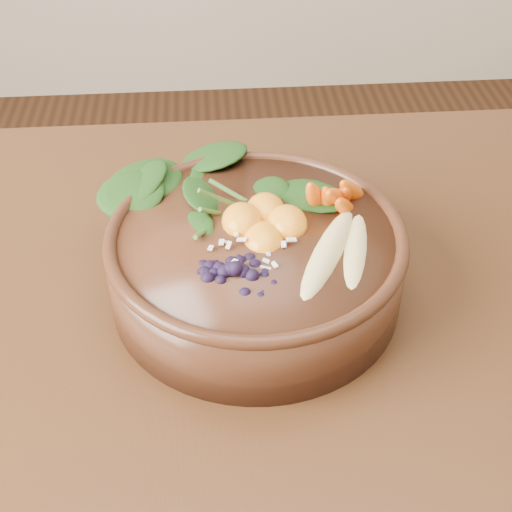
% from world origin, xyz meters
% --- Properties ---
extents(dining_table, '(1.60, 0.90, 0.75)m').
position_xyz_m(dining_table, '(0.00, 0.00, 0.66)').
color(dining_table, '#331C0C').
rests_on(dining_table, ground).
extents(stoneware_bowl, '(0.34, 0.34, 0.07)m').
position_xyz_m(stoneware_bowl, '(-0.16, 0.13, 0.78)').
color(stoneware_bowl, '#432212').
rests_on(stoneware_bowl, dining_table).
extents(kale_heap, '(0.22, 0.21, 0.04)m').
position_xyz_m(kale_heap, '(-0.17, 0.20, 0.84)').
color(kale_heap, '#1F4216').
rests_on(kale_heap, stoneware_bowl).
extents(carrot_cluster, '(0.07, 0.07, 0.07)m').
position_xyz_m(carrot_cluster, '(-0.09, 0.18, 0.85)').
color(carrot_cluster, orange).
rests_on(carrot_cluster, stoneware_bowl).
extents(banana_halves, '(0.09, 0.14, 0.02)m').
position_xyz_m(banana_halves, '(-0.09, 0.10, 0.83)').
color(banana_halves, '#E0CC84').
rests_on(banana_halves, stoneware_bowl).
extents(mandarin_cluster, '(0.10, 0.11, 0.03)m').
position_xyz_m(mandarin_cluster, '(-0.15, 0.15, 0.83)').
color(mandarin_cluster, orange).
rests_on(mandarin_cluster, stoneware_bowl).
extents(blueberry_pile, '(0.15, 0.13, 0.04)m').
position_xyz_m(blueberry_pile, '(-0.18, 0.08, 0.84)').
color(blueberry_pile, black).
rests_on(blueberry_pile, stoneware_bowl).
extents(coconut_flakes, '(0.10, 0.09, 0.01)m').
position_xyz_m(coconut_flakes, '(-0.16, 0.12, 0.82)').
color(coconut_flakes, white).
rests_on(coconut_flakes, stoneware_bowl).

